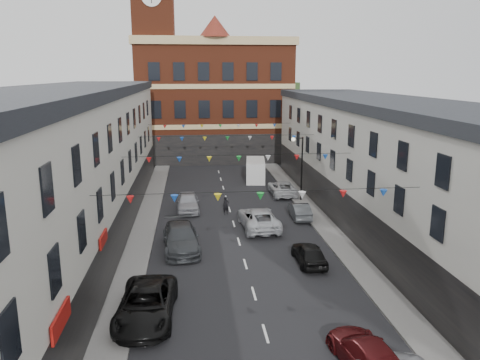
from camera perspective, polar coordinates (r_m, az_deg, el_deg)
name	(u,v)px	position (r m, az deg, el deg)	size (l,w,h in m)	color
ground	(245,264)	(29.54, 0.66, -10.22)	(160.00, 160.00, 0.00)	black
pavement_left	(136,255)	(31.42, -12.53, -8.94)	(1.80, 64.00, 0.15)	#605E5B
pavement_right	(343,247)	(32.78, 12.44, -8.00)	(1.80, 64.00, 0.15)	#605E5B
terrace_left	(46,181)	(29.95, -22.56, -0.15)	(8.40, 56.00, 10.70)	beige
terrace_right	(425,180)	(32.43, 21.61, -0.03)	(8.40, 56.00, 9.70)	beige
civic_building	(214,99)	(65.11, -3.22, 9.83)	(20.60, 13.30, 18.50)	maroon
clock_tower	(155,46)	(62.23, -10.35, 15.77)	(5.60, 5.60, 30.00)	maroon
distant_hill	(186,109)	(89.24, -6.56, 8.57)	(40.00, 14.00, 10.00)	#2C4821
street_lamp	(299,160)	(42.82, 7.25, 2.44)	(1.10, 0.36, 6.00)	black
car_left_c	(146,304)	(23.61, -11.36, -14.61)	(2.63, 5.70, 1.58)	black
car_left_d	(181,238)	(31.76, -7.22, -7.03)	(2.32, 5.70, 1.65)	#383B3E
car_left_e	(188,202)	(40.44, -6.38, -2.67)	(1.88, 4.68, 1.60)	#96979F
car_right_c	(367,354)	(20.47, 15.23, -19.81)	(1.92, 4.73, 1.37)	#4C0F11
car_right_d	(309,254)	(29.66, 8.42, -8.86)	(1.59, 3.96, 1.35)	black
car_right_e	(300,210)	(38.58, 7.27, -3.71)	(1.36, 3.89, 1.28)	#46494D
car_right_f	(282,188)	(45.57, 5.17, -1.00)	(2.32, 5.03, 1.40)	silver
moving_car	(259,218)	(35.78, 2.29, -4.69)	(2.62, 5.69, 1.58)	silver
white_van	(255,170)	(51.68, 1.90, 1.22)	(1.99, 5.17, 2.29)	silver
pedestrian	(226,206)	(39.27, -1.72, -3.14)	(0.55, 0.36, 1.50)	black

